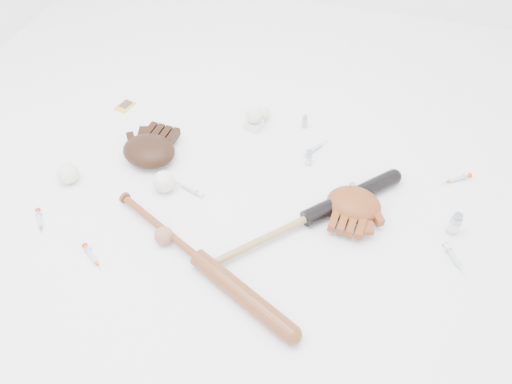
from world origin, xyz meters
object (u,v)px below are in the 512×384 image
(bat_dark, at_px, (307,218))
(pedestal, at_px, (254,125))
(bat_wood, at_px, (199,259))
(glove_dark, at_px, (149,151))

(bat_dark, relative_size, pedestal, 12.76)
(bat_dark, distance_m, pedestal, 0.54)
(bat_dark, bearing_deg, bat_wood, 174.44)
(pedestal, bearing_deg, glove_dark, -139.51)
(pedestal, bearing_deg, bat_dark, -53.62)
(glove_dark, xyz_separation_m, pedestal, (0.34, 0.29, -0.03))
(glove_dark, height_order, pedestal, glove_dark)
(bat_dark, height_order, bat_wood, same)
(bat_wood, height_order, glove_dark, glove_dark)
(bat_wood, bearing_deg, bat_dark, 67.00)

